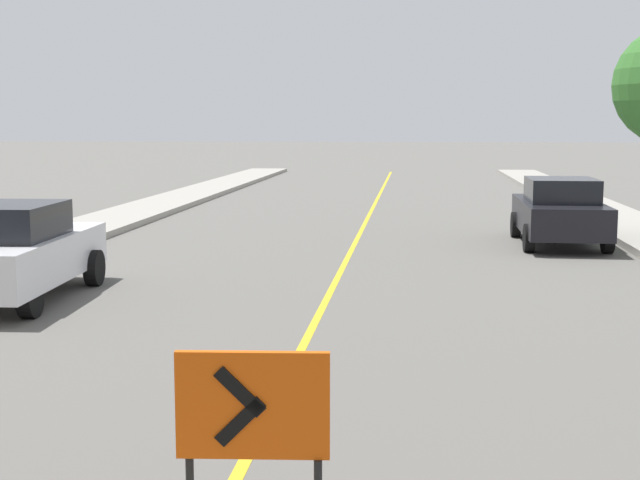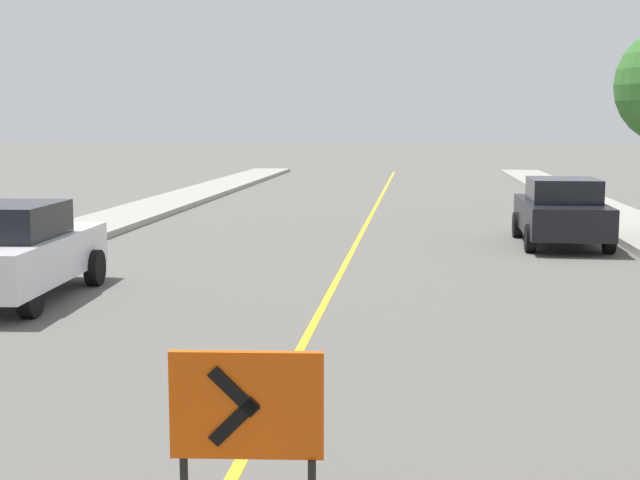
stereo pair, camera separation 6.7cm
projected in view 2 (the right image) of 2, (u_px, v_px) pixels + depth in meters
name	position (u px, v px, depth m)	size (l,w,h in m)	color
lane_stripe	(351.00, 252.00, 19.85)	(0.12, 66.21, 0.01)	gold
sidewalk_left	(40.00, 244.00, 20.64)	(2.12, 66.21, 0.17)	#9E998E
arrow_barricade_primary	(246.00, 413.00, 5.88)	(1.02, 0.14, 1.38)	#EF560C
parked_car_curb_near	(13.00, 251.00, 14.47)	(2.03, 4.39, 1.59)	silver
parked_car_curb_mid	(561.00, 211.00, 20.96)	(1.94, 4.32, 1.59)	black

